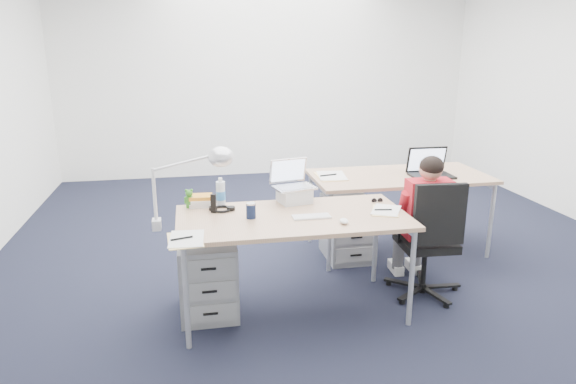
{
  "coord_description": "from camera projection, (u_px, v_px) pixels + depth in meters",
  "views": [
    {
      "loc": [
        -1.18,
        -4.03,
        1.87
      ],
      "look_at": [
        -0.5,
        -0.54,
        0.85
      ],
      "focal_mm": 32.0,
      "sensor_mm": 36.0,
      "label": 1
    }
  ],
  "objects": [
    {
      "name": "computer_mouse",
      "position": [
        344.0,
        221.0,
        3.4
      ],
      "size": [
        0.06,
        0.1,
        0.03
      ],
      "primitive_type": "ellipsoid",
      "rotation": [
        0.0,
        0.0,
        -0.06
      ],
      "color": "white",
      "rests_on": "desk_near"
    },
    {
      "name": "far_cup",
      "position": [
        424.0,
        168.0,
        4.72
      ],
      "size": [
        0.07,
        0.07,
        0.1
      ],
      "primitive_type": "cylinder",
      "rotation": [
        0.0,
        0.0,
        0.05
      ],
      "color": "white",
      "rests_on": "desk_far"
    },
    {
      "name": "water_bottle",
      "position": [
        221.0,
        192.0,
        3.73
      ],
      "size": [
        0.08,
        0.08,
        0.22
      ],
      "primitive_type": "cylinder",
      "rotation": [
        0.0,
        0.0,
        0.2
      ],
      "color": "silver",
      "rests_on": "desk_near"
    },
    {
      "name": "bear_figurine",
      "position": [
        189.0,
        198.0,
        3.72
      ],
      "size": [
        0.08,
        0.06,
        0.14
      ],
      "primitive_type": null,
      "rotation": [
        0.0,
        0.0,
        -0.11
      ],
      "color": "#1D691C",
      "rests_on": "desk_near"
    },
    {
      "name": "dark_laptop",
      "position": [
        433.0,
        162.0,
        4.58
      ],
      "size": [
        0.37,
        0.36,
        0.27
      ],
      "primitive_type": null,
      "rotation": [
        0.0,
        0.0,
        -0.02
      ],
      "color": "black",
      "rests_on": "desk_far"
    },
    {
      "name": "sunglasses",
      "position": [
        377.0,
        201.0,
        3.87
      ],
      "size": [
        0.09,
        0.04,
        0.02
      ],
      "primitive_type": null,
      "rotation": [
        0.0,
        0.0,
        -0.03
      ],
      "color": "black",
      "rests_on": "desk_near"
    },
    {
      "name": "desk_far",
      "position": [
        399.0,
        180.0,
        4.7
      ],
      "size": [
        1.6,
        0.8,
        0.73
      ],
      "color": "tan",
      "rests_on": "ground"
    },
    {
      "name": "office_chair",
      "position": [
        426.0,
        262.0,
        3.94
      ],
      "size": [
        0.62,
        0.62,
        0.93
      ],
      "rotation": [
        0.0,
        0.0,
        -0.06
      ],
      "color": "black",
      "rests_on": "ground"
    },
    {
      "name": "silver_laptop",
      "position": [
        294.0,
        182.0,
        3.83
      ],
      "size": [
        0.34,
        0.29,
        0.31
      ],
      "primitive_type": null,
      "rotation": [
        0.0,
        0.0,
        0.21
      ],
      "color": "silver",
      "rests_on": "desk_near"
    },
    {
      "name": "papers_right",
      "position": [
        385.0,
        211.0,
        3.65
      ],
      "size": [
        0.28,
        0.32,
        0.01
      ],
      "primitive_type": "cube",
      "rotation": [
        0.0,
        0.0,
        -0.46
      ],
      "color": "#FFDD93",
      "rests_on": "desk_near"
    },
    {
      "name": "papers_left",
      "position": [
        185.0,
        240.0,
        3.11
      ],
      "size": [
        0.21,
        0.29,
        0.01
      ],
      "primitive_type": "cube",
      "rotation": [
        0.0,
        0.0,
        -0.01
      ],
      "color": "#FFDD93",
      "rests_on": "desk_near"
    },
    {
      "name": "floor",
      "position": [
        332.0,
        265.0,
        4.53
      ],
      "size": [
        7.0,
        7.0,
        0.0
      ],
      "primitive_type": "plane",
      "color": "black",
      "rests_on": "ground"
    },
    {
      "name": "far_papers",
      "position": [
        331.0,
        176.0,
        4.61
      ],
      "size": [
        0.27,
        0.36,
        0.01
      ],
      "primitive_type": "cube",
      "rotation": [
        0.0,
        0.0,
        -0.08
      ],
      "color": "white",
      "rests_on": "desk_far"
    },
    {
      "name": "can_koozie",
      "position": [
        251.0,
        210.0,
        3.5
      ],
      "size": [
        0.07,
        0.07,
        0.11
      ],
      "primitive_type": "cylinder",
      "rotation": [
        0.0,
        0.0,
        0.05
      ],
      "color": "#121C3A",
      "rests_on": "desk_near"
    },
    {
      "name": "seated_person",
      "position": [
        421.0,
        221.0,
        4.01
      ],
      "size": [
        0.34,
        0.59,
        1.08
      ],
      "rotation": [
        0.0,
        0.0,
        -0.05
      ],
      "color": "#AB1821",
      "rests_on": "ground"
    },
    {
      "name": "drawer_pedestal_near",
      "position": [
        208.0,
        276.0,
        3.67
      ],
      "size": [
        0.4,
        0.5,
        0.55
      ],
      "primitive_type": "cube",
      "color": "gray",
      "rests_on": "ground"
    },
    {
      "name": "drawer_pedestal_far",
      "position": [
        347.0,
        228.0,
        4.65
      ],
      "size": [
        0.4,
        0.5,
        0.55
      ],
      "primitive_type": "cube",
      "color": "gray",
      "rests_on": "ground"
    },
    {
      "name": "desk_lamp",
      "position": [
        181.0,
        187.0,
        3.25
      ],
      "size": [
        0.5,
        0.24,
        0.55
      ],
      "primitive_type": null,
      "rotation": [
        0.0,
        0.0,
        0.15
      ],
      "color": "silver",
      "rests_on": "desk_near"
    },
    {
      "name": "book_stack",
      "position": [
        201.0,
        201.0,
        3.77
      ],
      "size": [
        0.22,
        0.19,
        0.08
      ],
      "primitive_type": "cube",
      "rotation": [
        0.0,
        0.0,
        0.39
      ],
      "color": "silver",
      "rests_on": "desk_near"
    },
    {
      "name": "cordless_phone",
      "position": [
        213.0,
        203.0,
        3.61
      ],
      "size": [
        0.04,
        0.03,
        0.14
      ],
      "primitive_type": "cube",
      "rotation": [
        0.0,
        0.0,
        -0.34
      ],
      "color": "black",
      "rests_on": "desk_near"
    },
    {
      "name": "desk_near",
      "position": [
        293.0,
        222.0,
        3.57
      ],
      "size": [
        1.6,
        0.8,
        0.73
      ],
      "color": "tan",
      "rests_on": "ground"
    },
    {
      "name": "room",
      "position": [
        337.0,
        66.0,
        4.06
      ],
      "size": [
        6.02,
        7.02,
        2.8
      ],
      "color": "white",
      "rests_on": "ground"
    },
    {
      "name": "wireless_keyboard",
      "position": [
        311.0,
        217.0,
        3.52
      ],
      "size": [
        0.26,
        0.11,
        0.01
      ],
      "primitive_type": "cube",
      "rotation": [
        0.0,
        0.0,
        0.01
      ],
      "color": "white",
      "rests_on": "desk_near"
    },
    {
      "name": "headphones",
      "position": [
        222.0,
        208.0,
        3.67
      ],
      "size": [
        0.21,
        0.18,
        0.03
      ],
      "primitive_type": null,
      "rotation": [
        0.0,
        0.0,
        -0.2
      ],
      "color": "black",
      "rests_on": "desk_near"
    }
  ]
}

